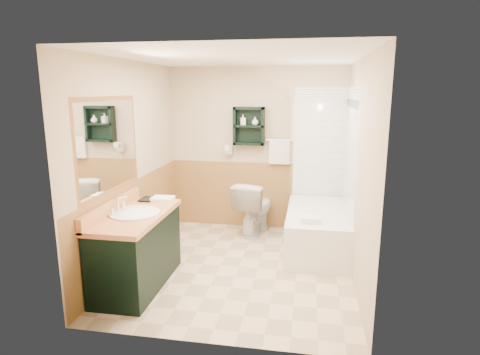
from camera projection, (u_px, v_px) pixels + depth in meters
name	position (u px, v px, depth m)	size (l,w,h in m)	color
floor	(239.00, 267.00, 4.77)	(3.00, 3.00, 0.00)	beige
back_wall	(257.00, 149.00, 5.98)	(2.60, 0.04, 2.40)	beige
left_wall	(129.00, 164.00, 4.73)	(0.04, 3.00, 2.40)	beige
right_wall	(360.00, 172.00, 4.30)	(0.04, 3.00, 2.40)	beige
ceiling	(239.00, 55.00, 4.26)	(2.60, 3.00, 0.04)	white
wainscot_left	(135.00, 221.00, 4.88)	(2.98, 2.98, 1.00)	#B8894A
wainscot_back	(256.00, 195.00, 6.10)	(2.58, 2.58, 1.00)	#B8894A
mirror_frame	(109.00, 145.00, 4.13)	(1.30, 1.30, 1.00)	#915D2F
mirror_glass	(109.00, 146.00, 4.13)	(1.20, 1.20, 0.90)	white
tile_right	(349.00, 172.00, 5.06)	(1.50, 1.50, 2.10)	white
tile_back	(326.00, 161.00, 5.80)	(0.95, 0.95, 2.10)	white
tile_accent	(352.00, 104.00, 4.88)	(1.50, 1.50, 0.10)	#12402F
wall_shelf	(249.00, 126.00, 5.81)	(0.45, 0.15, 0.55)	black
hair_dryer	(229.00, 149.00, 5.96)	(0.10, 0.24, 0.18)	silver
towel_bar	(280.00, 140.00, 5.82)	(0.40, 0.06, 0.40)	silver
curtain_rod	(291.00, 95.00, 4.98)	(0.03, 0.03, 1.60)	silver
shower_curtain	(290.00, 160.00, 5.33)	(1.05, 1.05, 1.70)	#BDAC8F
vanity	(137.00, 250.00, 4.26)	(0.59, 1.26, 0.80)	black
bathtub	(318.00, 230.00, 5.24)	(0.80, 1.50, 0.54)	white
toilet	(255.00, 208.00, 5.85)	(0.43, 0.78, 0.76)	white
counter_towel	(163.00, 199.00, 4.68)	(0.25, 0.19, 0.04)	silver
vanity_book	(140.00, 191.00, 4.69)	(0.16, 0.02, 0.21)	black
tub_towel	(310.00, 219.00, 4.71)	(0.22, 0.19, 0.07)	silver
soap_bottle_a	(243.00, 123.00, 5.81)	(0.07, 0.15, 0.07)	white
soap_bottle_b	(255.00, 122.00, 5.78)	(0.09, 0.12, 0.09)	white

